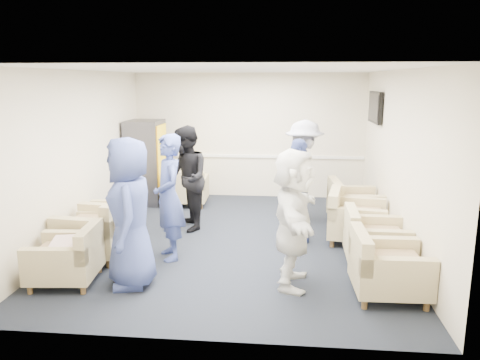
# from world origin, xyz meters

# --- Properties ---
(floor) EXTENTS (6.00, 6.00, 0.00)m
(floor) POSITION_xyz_m (0.00, 0.00, 0.00)
(floor) COLOR black
(floor) RESTS_ON ground
(ceiling) EXTENTS (6.00, 6.00, 0.00)m
(ceiling) POSITION_xyz_m (0.00, 0.00, 2.70)
(ceiling) COLOR silver
(ceiling) RESTS_ON back_wall
(back_wall) EXTENTS (5.00, 0.02, 2.70)m
(back_wall) POSITION_xyz_m (0.00, 3.00, 1.35)
(back_wall) COLOR beige
(back_wall) RESTS_ON floor
(front_wall) EXTENTS (5.00, 0.02, 2.70)m
(front_wall) POSITION_xyz_m (0.00, -3.00, 1.35)
(front_wall) COLOR beige
(front_wall) RESTS_ON floor
(left_wall) EXTENTS (0.02, 6.00, 2.70)m
(left_wall) POSITION_xyz_m (-2.50, 0.00, 1.35)
(left_wall) COLOR beige
(left_wall) RESTS_ON floor
(right_wall) EXTENTS (0.02, 6.00, 2.70)m
(right_wall) POSITION_xyz_m (2.50, 0.00, 1.35)
(right_wall) COLOR beige
(right_wall) RESTS_ON floor
(chair_rail) EXTENTS (4.98, 0.04, 0.06)m
(chair_rail) POSITION_xyz_m (0.00, 2.98, 0.90)
(chair_rail) COLOR white
(chair_rail) RESTS_ON back_wall
(tv) EXTENTS (0.10, 1.00, 0.58)m
(tv) POSITION_xyz_m (2.44, 1.80, 2.05)
(tv) COLOR black
(tv) RESTS_ON right_wall
(armchair_left_near) EXTENTS (0.87, 0.87, 0.64)m
(armchair_left_near) POSITION_xyz_m (-1.92, -1.81, 0.32)
(armchair_left_near) COLOR tan
(armchair_left_near) RESTS_ON floor
(armchair_left_mid) EXTENTS (1.03, 1.03, 0.75)m
(armchair_left_mid) POSITION_xyz_m (-1.89, -0.87, 0.37)
(armchair_left_mid) COLOR tan
(armchair_left_mid) RESTS_ON floor
(armchair_left_far) EXTENTS (0.86, 0.86, 0.63)m
(armchair_left_far) POSITION_xyz_m (-1.96, -0.15, 0.31)
(armchair_left_far) COLOR tan
(armchair_left_far) RESTS_ON floor
(armchair_right_near) EXTENTS (0.87, 0.87, 0.68)m
(armchair_right_near) POSITION_xyz_m (1.99, -1.81, 0.34)
(armchair_right_near) COLOR tan
(armchair_right_near) RESTS_ON floor
(armchair_right_midnear) EXTENTS (0.85, 0.85, 0.66)m
(armchair_right_midnear) POSITION_xyz_m (2.03, -0.78, 0.33)
(armchair_right_midnear) COLOR tan
(armchair_right_midnear) RESTS_ON floor
(armchair_right_midfar) EXTENTS (1.02, 1.02, 0.71)m
(armchair_right_midfar) POSITION_xyz_m (1.89, 0.14, 0.35)
(armchair_right_midfar) COLOR tan
(armchair_right_midfar) RESTS_ON floor
(armchair_right_far) EXTENTS (0.93, 0.93, 0.69)m
(armchair_right_far) POSITION_xyz_m (1.99, 1.01, 0.35)
(armchair_right_far) COLOR tan
(armchair_right_far) RESTS_ON floor
(armchair_corner) EXTENTS (0.84, 0.84, 0.65)m
(armchair_corner) POSITION_xyz_m (-1.22, 2.07, 0.32)
(armchair_corner) COLOR tan
(armchair_corner) RESTS_ON floor
(vending_machine) EXTENTS (0.71, 0.82, 1.74)m
(vending_machine) POSITION_xyz_m (-2.09, 2.21, 0.87)
(vending_machine) COLOR #494850
(vending_machine) RESTS_ON floor
(backpack) EXTENTS (0.31, 0.24, 0.47)m
(backpack) POSITION_xyz_m (-1.70, -0.86, 0.24)
(backpack) COLOR black
(backpack) RESTS_ON floor
(pillow) EXTENTS (0.50, 0.58, 0.14)m
(pillow) POSITION_xyz_m (-1.93, -1.81, 0.50)
(pillow) COLOR beige
(pillow) RESTS_ON armchair_left_near
(person_front_left) EXTENTS (0.82, 1.05, 1.88)m
(person_front_left) POSITION_xyz_m (-1.11, -1.78, 0.94)
(person_front_left) COLOR #3B4A8E
(person_front_left) RESTS_ON floor
(person_mid_left) EXTENTS (0.68, 0.78, 1.81)m
(person_mid_left) POSITION_xyz_m (-0.85, -0.83, 0.91)
(person_mid_left) COLOR #3B4A8E
(person_mid_left) RESTS_ON floor
(person_back_left) EXTENTS (0.97, 1.07, 1.80)m
(person_back_left) POSITION_xyz_m (-0.88, 0.50, 0.90)
(person_back_left) COLOR black
(person_back_left) RESTS_ON floor
(person_back_right) EXTENTS (0.81, 1.26, 1.85)m
(person_back_right) POSITION_xyz_m (1.13, 1.20, 0.93)
(person_back_right) COLOR silver
(person_back_right) RESTS_ON floor
(person_mid_right) EXTENTS (0.45, 0.99, 1.66)m
(person_mid_right) POSITION_xyz_m (0.99, 0.09, 0.83)
(person_mid_right) COLOR #3B4A8E
(person_mid_right) RESTS_ON floor
(person_front_right) EXTENTS (0.63, 1.65, 1.75)m
(person_front_right) POSITION_xyz_m (0.91, -1.59, 0.87)
(person_front_right) COLOR white
(person_front_right) RESTS_ON floor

